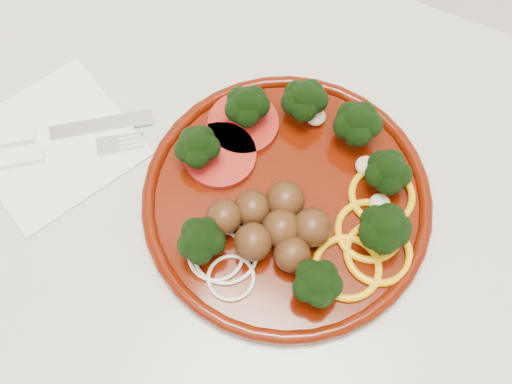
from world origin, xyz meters
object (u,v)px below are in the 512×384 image
at_px(plate, 293,197).
at_px(fork, 28,159).
at_px(napkin, 53,143).
at_px(knife, 30,136).

distance_m(plate, fork, 0.28).
bearing_deg(napkin, knife, -165.89).
bearing_deg(plate, fork, -164.84).
xyz_separation_m(plate, fork, (-0.27, -0.07, -0.01)).
height_order(plate, fork, plate).
distance_m(plate, napkin, 0.27).
height_order(knife, fork, knife).
distance_m(napkin, fork, 0.03).
relative_size(knife, fork, 1.12).
xyz_separation_m(napkin, fork, (-0.01, -0.03, 0.01)).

